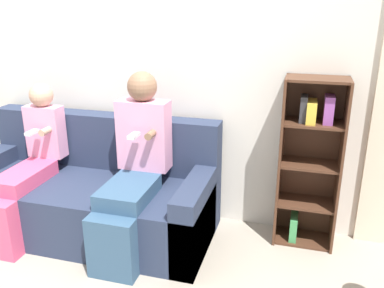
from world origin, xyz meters
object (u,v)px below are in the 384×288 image
(child_seated, at_px, (28,163))
(bookshelf, at_px, (309,160))
(adult_seated, at_px, (134,163))
(couch, at_px, (91,195))

(child_seated, distance_m, bookshelf, 2.09)
(adult_seated, xyz_separation_m, child_seated, (-0.86, -0.03, -0.08))
(couch, bearing_deg, child_seated, -161.14)
(child_seated, relative_size, bookshelf, 0.91)
(couch, relative_size, child_seated, 1.70)
(couch, relative_size, bookshelf, 1.55)
(couch, distance_m, bookshelf, 1.69)
(adult_seated, height_order, bookshelf, adult_seated)
(couch, bearing_deg, adult_seated, -14.44)
(couch, height_order, bookshelf, bookshelf)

